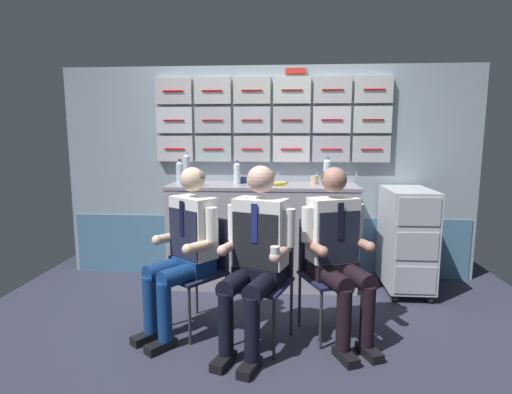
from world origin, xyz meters
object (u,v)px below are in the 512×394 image
(folding_chair_center, at_px, (265,268))
(crew_member_center, at_px, (256,250))
(service_trolley, at_px, (406,238))
(folding_chair_left, at_px, (202,260))
(crew_member_left, at_px, (185,244))
(snack_banana, at_px, (280,183))
(coffee_cup_white, at_px, (187,179))
(folding_chair_right, at_px, (327,262))
(crew_member_right, at_px, (338,247))
(water_bottle_clear, at_px, (237,173))

(folding_chair_center, distance_m, crew_member_center, 0.24)
(service_trolley, bearing_deg, folding_chair_left, -155.49)
(crew_member_left, xyz_separation_m, snack_banana, (0.68, 0.99, 0.34))
(folding_chair_left, distance_m, folding_chair_center, 0.51)
(folding_chair_center, height_order, coffee_cup_white, coffee_cup_white)
(folding_chair_right, xyz_separation_m, coffee_cup_white, (-1.30, 1.02, 0.51))
(crew_member_center, bearing_deg, folding_chair_right, 31.08)
(folding_chair_left, height_order, snack_banana, snack_banana)
(coffee_cup_white, distance_m, snack_banana, 0.94)
(crew_member_right, relative_size, snack_banana, 7.23)
(folding_chair_center, distance_m, water_bottle_clear, 1.30)
(crew_member_center, relative_size, crew_member_right, 1.02)
(folding_chair_left, distance_m, snack_banana, 1.15)
(crew_member_left, distance_m, snack_banana, 1.25)
(service_trolley, relative_size, crew_member_left, 0.79)
(service_trolley, height_order, crew_member_center, crew_member_center)
(crew_member_right, bearing_deg, coffee_cup_white, 139.40)
(coffee_cup_white, bearing_deg, water_bottle_clear, -6.89)
(folding_chair_left, bearing_deg, folding_chair_center, -17.75)
(crew_member_left, height_order, folding_chair_right, crew_member_left)
(folding_chair_center, xyz_separation_m, crew_member_center, (-0.05, -0.15, 0.18))
(service_trolley, distance_m, water_bottle_clear, 1.72)
(crew_member_center, xyz_separation_m, folding_chair_right, (0.51, 0.31, -0.18))
(crew_member_left, bearing_deg, coffee_cup_white, 102.34)
(folding_chair_left, bearing_deg, crew_member_right, -8.37)
(service_trolley, relative_size, folding_chair_center, 1.16)
(folding_chair_center, bearing_deg, folding_chair_right, 18.87)
(crew_member_right, bearing_deg, snack_banana, 113.14)
(crew_member_center, height_order, water_bottle_clear, crew_member_center)
(folding_chair_right, relative_size, water_bottle_clear, 3.65)
(water_bottle_clear, bearing_deg, folding_chair_left, -99.45)
(crew_member_left, bearing_deg, folding_chair_right, 7.01)
(crew_member_left, relative_size, folding_chair_center, 1.47)
(service_trolley, bearing_deg, folding_chair_right, -135.47)
(crew_member_left, height_order, crew_member_center, crew_member_center)
(coffee_cup_white, bearing_deg, crew_member_center, -59.32)
(folding_chair_left, relative_size, water_bottle_clear, 3.65)
(water_bottle_clear, xyz_separation_m, snack_banana, (0.42, -0.09, -0.09))
(folding_chair_center, xyz_separation_m, folding_chair_right, (0.46, 0.16, 0.00))
(folding_chair_right, distance_m, water_bottle_clear, 1.37)
(crew_member_right, bearing_deg, crew_member_center, -164.47)
(folding_chair_center, distance_m, crew_member_right, 0.55)
(folding_chair_right, xyz_separation_m, snack_banana, (-0.37, 0.86, 0.49))
(folding_chair_center, bearing_deg, coffee_cup_white, 125.54)
(crew_member_right, xyz_separation_m, water_bottle_clear, (-0.85, 1.10, 0.42))
(crew_member_left, height_order, folding_chair_center, crew_member_left)
(service_trolley, distance_m, folding_chair_right, 1.15)
(folding_chair_left, distance_m, water_bottle_clear, 1.13)
(folding_chair_center, distance_m, folding_chair_right, 0.49)
(coffee_cup_white, bearing_deg, folding_chair_left, -70.99)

